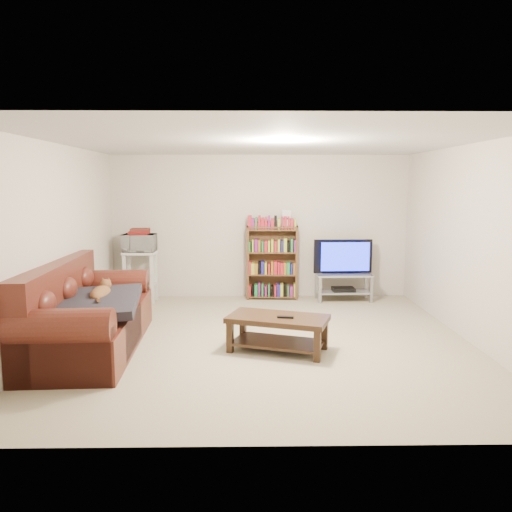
{
  "coord_description": "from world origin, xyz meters",
  "views": [
    {
      "loc": [
        -0.2,
        -5.93,
        1.92
      ],
      "look_at": [
        -0.1,
        0.4,
        1.0
      ],
      "focal_mm": 35.0,
      "sensor_mm": 36.0,
      "label": 1
    }
  ],
  "objects_px": {
    "coffee_table": "(278,327)",
    "bookshelf": "(272,261)",
    "sofa": "(84,319)",
    "tv_stand": "(343,282)"
  },
  "relations": [
    {
      "from": "coffee_table",
      "to": "bookshelf",
      "type": "xyz_separation_m",
      "value": [
        0.06,
        2.67,
        0.35
      ]
    },
    {
      "from": "sofa",
      "to": "bookshelf",
      "type": "height_order",
      "value": "bookshelf"
    },
    {
      "from": "coffee_table",
      "to": "bookshelf",
      "type": "height_order",
      "value": "bookshelf"
    },
    {
      "from": "sofa",
      "to": "coffee_table",
      "type": "relative_size",
      "value": 1.94
    },
    {
      "from": "bookshelf",
      "to": "coffee_table",
      "type": "bearing_deg",
      "value": -88.68
    },
    {
      "from": "tv_stand",
      "to": "bookshelf",
      "type": "height_order",
      "value": "bookshelf"
    },
    {
      "from": "bookshelf",
      "to": "sofa",
      "type": "bearing_deg",
      "value": -129.65
    },
    {
      "from": "coffee_table",
      "to": "bookshelf",
      "type": "distance_m",
      "value": 2.69
    },
    {
      "from": "sofa",
      "to": "bookshelf",
      "type": "xyz_separation_m",
      "value": [
        2.33,
        2.56,
        0.28
      ]
    },
    {
      "from": "tv_stand",
      "to": "bookshelf",
      "type": "xyz_separation_m",
      "value": [
        -1.17,
        0.17,
        0.33
      ]
    }
  ]
}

